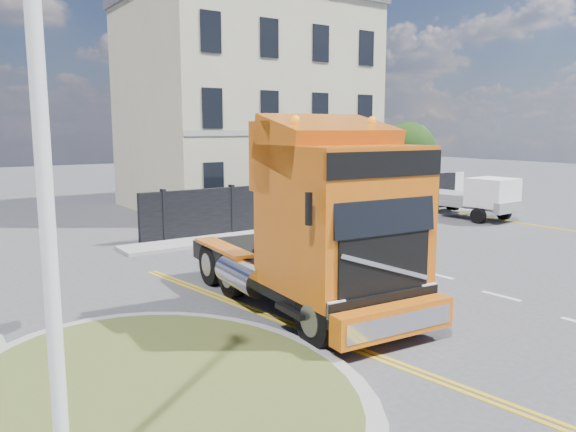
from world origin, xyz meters
TOP-DOWN VIEW (x-y plane):
  - ground at (0.00, 0.00)m, footprint 120.00×120.00m
  - traffic_island at (-7.00, -3.00)m, footprint 6.80×6.80m
  - hoarding_fence at (6.55, 9.00)m, footprint 18.80×0.25m
  - georgian_building at (6.00, 16.50)m, footprint 12.30×10.30m
  - tree at (14.38, 12.10)m, footprint 3.20×3.20m
  - pavement_far at (6.00, 8.10)m, footprint 20.00×1.60m
  - truck at (-2.18, -1.30)m, footprint 3.37×7.82m
  - flatbed_pickup at (12.88, 5.53)m, footprint 2.34×5.12m
  - lamppost_island at (-8.93, -5.13)m, footprint 0.24×0.48m

SIDE VIEW (x-z plane):
  - ground at x=0.00m, z-range 0.00..0.00m
  - pavement_far at x=6.00m, z-range 0.00..0.12m
  - traffic_island at x=-7.00m, z-range 0.00..0.16m
  - hoarding_fence at x=6.55m, z-range 0.00..2.00m
  - flatbed_pickup at x=12.88m, z-range 0.08..2.16m
  - truck at x=-2.18m, z-range -0.24..4.34m
  - tree at x=14.38m, z-range 0.65..5.45m
  - lamppost_island at x=-8.93m, z-range 0.16..7.99m
  - georgian_building at x=6.00m, z-range -0.63..12.17m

